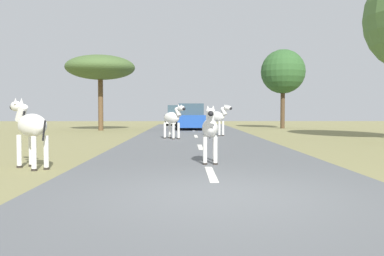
{
  "coord_description": "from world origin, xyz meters",
  "views": [
    {
      "loc": [
        -0.53,
        -6.08,
        1.32
      ],
      "look_at": [
        -0.33,
        6.33,
        0.79
      ],
      "focal_mm": 38.0,
      "sensor_mm": 36.0,
      "label": 1
    }
  ],
  "objects_px": {
    "zebra_4": "(30,126)",
    "tree_2": "(283,72)",
    "zebra_2": "(173,118)",
    "rock_1": "(31,130)",
    "car_0": "(190,118)",
    "zebra_0": "(210,129)",
    "zebra_3": "(217,117)",
    "tree_3": "(100,68)",
    "car_1": "(178,116)"
  },
  "relations": [
    {
      "from": "zebra_2",
      "to": "car_0",
      "type": "bearing_deg",
      "value": -131.31
    },
    {
      "from": "zebra_2",
      "to": "rock_1",
      "type": "height_order",
      "value": "zebra_2"
    },
    {
      "from": "zebra_0",
      "to": "car_1",
      "type": "xyz_separation_m",
      "value": [
        -1.22,
        26.06,
        -0.03
      ]
    },
    {
      "from": "tree_2",
      "to": "zebra_4",
      "type": "bearing_deg",
      "value": -117.44
    },
    {
      "from": "zebra_3",
      "to": "tree_3",
      "type": "bearing_deg",
      "value": -85.73
    },
    {
      "from": "zebra_2",
      "to": "zebra_3",
      "type": "height_order",
      "value": "zebra_3"
    },
    {
      "from": "car_0",
      "to": "rock_1",
      "type": "bearing_deg",
      "value": -158.67
    },
    {
      "from": "zebra_2",
      "to": "rock_1",
      "type": "xyz_separation_m",
      "value": [
        -8.39,
        5.48,
        -0.78
      ]
    },
    {
      "from": "zebra_2",
      "to": "car_0",
      "type": "relative_size",
      "value": 0.35
    },
    {
      "from": "zebra_4",
      "to": "tree_2",
      "type": "distance_m",
      "value": 23.55
    },
    {
      "from": "tree_3",
      "to": "zebra_3",
      "type": "bearing_deg",
      "value": -42.58
    },
    {
      "from": "zebra_0",
      "to": "rock_1",
      "type": "distance_m",
      "value": 16.95
    },
    {
      "from": "tree_3",
      "to": "zebra_0",
      "type": "bearing_deg",
      "value": -70.29
    },
    {
      "from": "zebra_0",
      "to": "tree_2",
      "type": "distance_m",
      "value": 21.6
    },
    {
      "from": "zebra_3",
      "to": "zebra_2",
      "type": "bearing_deg",
      "value": 2.91
    },
    {
      "from": "zebra_4",
      "to": "car_1",
      "type": "distance_m",
      "value": 26.63
    },
    {
      "from": "zebra_0",
      "to": "tree_3",
      "type": "xyz_separation_m",
      "value": [
        -6.25,
        17.44,
        3.28
      ]
    },
    {
      "from": "zebra_2",
      "to": "tree_2",
      "type": "xyz_separation_m",
      "value": [
        7.78,
        11.79,
        3.21
      ]
    },
    {
      "from": "tree_2",
      "to": "zebra_2",
      "type": "bearing_deg",
      "value": -123.41
    },
    {
      "from": "car_0",
      "to": "rock_1",
      "type": "height_order",
      "value": "car_0"
    },
    {
      "from": "zebra_0",
      "to": "zebra_2",
      "type": "height_order",
      "value": "zebra_2"
    },
    {
      "from": "zebra_2",
      "to": "rock_1",
      "type": "relative_size",
      "value": 2.71
    },
    {
      "from": "zebra_4",
      "to": "car_1",
      "type": "relative_size",
      "value": 0.37
    },
    {
      "from": "zebra_0",
      "to": "tree_3",
      "type": "bearing_deg",
      "value": -67.82
    },
    {
      "from": "tree_2",
      "to": "tree_3",
      "type": "relative_size",
      "value": 1.17
    },
    {
      "from": "rock_1",
      "to": "zebra_3",
      "type": "bearing_deg",
      "value": -16.93
    },
    {
      "from": "zebra_4",
      "to": "tree_3",
      "type": "bearing_deg",
      "value": 50.75
    },
    {
      "from": "zebra_2",
      "to": "tree_2",
      "type": "relative_size",
      "value": 0.27
    },
    {
      "from": "car_1",
      "to": "tree_2",
      "type": "xyz_separation_m",
      "value": [
        7.84,
        -5.77,
        3.34
      ]
    },
    {
      "from": "tree_2",
      "to": "car_1",
      "type": "bearing_deg",
      "value": 143.66
    },
    {
      "from": "zebra_3",
      "to": "tree_3",
      "type": "xyz_separation_m",
      "value": [
        -7.26,
        6.68,
        3.16
      ]
    },
    {
      "from": "zebra_4",
      "to": "tree_2",
      "type": "bearing_deg",
      "value": 16.56
    },
    {
      "from": "zebra_2",
      "to": "rock_1",
      "type": "bearing_deg",
      "value": -68.94
    },
    {
      "from": "zebra_2",
      "to": "tree_2",
      "type": "height_order",
      "value": "tree_2"
    },
    {
      "from": "car_0",
      "to": "tree_3",
      "type": "bearing_deg",
      "value": -177.15
    },
    {
      "from": "tree_3",
      "to": "zebra_4",
      "type": "bearing_deg",
      "value": -83.26
    },
    {
      "from": "car_1",
      "to": "rock_1",
      "type": "height_order",
      "value": "car_1"
    },
    {
      "from": "car_0",
      "to": "zebra_4",
      "type": "bearing_deg",
      "value": -103.45
    },
    {
      "from": "zebra_4",
      "to": "zebra_0",
      "type": "bearing_deg",
      "value": -40.4
    },
    {
      "from": "zebra_3",
      "to": "car_0",
      "type": "relative_size",
      "value": 0.36
    },
    {
      "from": "zebra_4",
      "to": "zebra_2",
      "type": "bearing_deg",
      "value": 25.56
    },
    {
      "from": "zebra_0",
      "to": "zebra_3",
      "type": "xyz_separation_m",
      "value": [
        1.02,
        10.77,
        0.12
      ]
    },
    {
      "from": "rock_1",
      "to": "car_1",
      "type": "bearing_deg",
      "value": 55.4
    },
    {
      "from": "zebra_0",
      "to": "rock_1",
      "type": "height_order",
      "value": "zebra_0"
    },
    {
      "from": "car_0",
      "to": "tree_2",
      "type": "xyz_separation_m",
      "value": [
        6.87,
        2.4,
        3.34
      ]
    },
    {
      "from": "zebra_2",
      "to": "zebra_0",
      "type": "bearing_deg",
      "value": 62.05
    },
    {
      "from": "zebra_2",
      "to": "zebra_4",
      "type": "bearing_deg",
      "value": 35.8
    },
    {
      "from": "zebra_0",
      "to": "car_0",
      "type": "bearing_deg",
      "value": -86.71
    },
    {
      "from": "zebra_3",
      "to": "car_0",
      "type": "bearing_deg",
      "value": -123.04
    },
    {
      "from": "car_0",
      "to": "rock_1",
      "type": "xyz_separation_m",
      "value": [
        -9.3,
        -3.91,
        -0.65
      ]
    }
  ]
}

